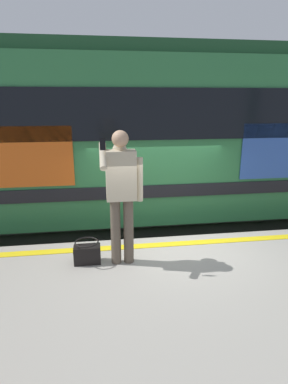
% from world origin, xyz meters
% --- Properties ---
extents(ground_plane, '(24.91, 24.91, 0.00)m').
position_xyz_m(ground_plane, '(0.00, 0.00, 0.00)').
color(ground_plane, '#4C4742').
extents(platform, '(12.47, 4.03, 1.07)m').
position_xyz_m(platform, '(0.00, 2.02, 0.54)').
color(platform, '#9E998E').
rests_on(platform, ground).
extents(safety_line, '(12.23, 0.16, 0.01)m').
position_xyz_m(safety_line, '(0.00, 0.30, 1.08)').
color(safety_line, yellow).
rests_on(safety_line, platform).
extents(track_rail_near, '(16.22, 0.08, 0.16)m').
position_xyz_m(track_rail_near, '(0.00, -1.59, 0.08)').
color(track_rail_near, slate).
rests_on(track_rail_near, ground).
extents(track_rail_far, '(16.22, 0.08, 0.16)m').
position_xyz_m(track_rail_far, '(0.00, -3.02, 0.08)').
color(track_rail_far, slate).
rests_on(track_rail_far, ground).
extents(train_carriage, '(12.67, 3.05, 4.18)m').
position_xyz_m(train_carriage, '(-0.09, -2.30, 2.63)').
color(train_carriage, '#2D723F').
rests_on(train_carriage, ground).
extents(passenger, '(0.57, 0.55, 1.87)m').
position_xyz_m(passenger, '(0.75, 0.75, 2.19)').
color(passenger, brown).
rests_on(passenger, platform).
extents(handbag, '(0.37, 0.34, 0.33)m').
position_xyz_m(handbag, '(1.25, 0.71, 1.22)').
color(handbag, black).
rests_on(handbag, platform).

